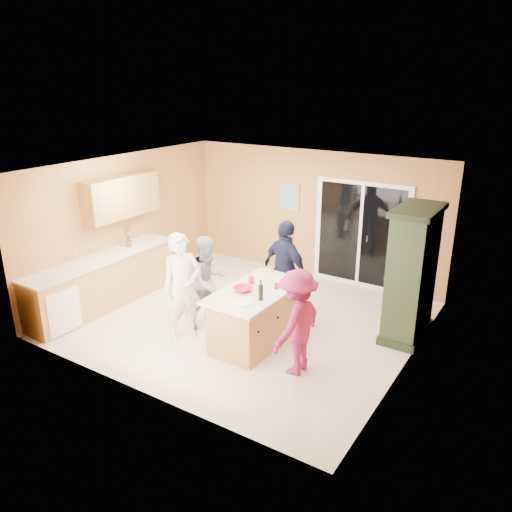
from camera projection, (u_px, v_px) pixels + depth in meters
The scene contains 22 objects.
floor at pixel (246, 319), 8.59m from camera, with size 5.50×5.50×0.00m, color white.
ceiling at pixel (244, 168), 7.72m from camera, with size 5.50×5.00×0.10m, color white.
wall_back at pixel (313, 214), 10.14m from camera, with size 5.50×0.10×2.60m, color #F0A862.
wall_front at pixel (133, 302), 6.17m from camera, with size 5.50×0.10×2.60m, color #F0A862.
wall_left at pixel (126, 223), 9.54m from camera, with size 0.10×5.00×2.60m, color #F0A862.
wall_right at pixel (414, 282), 6.76m from camera, with size 0.10×5.00×2.60m, color #F0A862.
left_cabinet_run at pixel (98, 284), 8.84m from camera, with size 0.65×3.05×1.24m.
upper_cabinets at pixel (121, 196), 9.10m from camera, with size 0.35×1.60×0.75m, color tan.
sliding_door at pixel (360, 235), 9.67m from camera, with size 1.90×0.07×2.10m.
framed_picture at pixel (289, 197), 10.30m from camera, with size 0.46×0.04×0.56m.
kitchen_island at pixel (256, 318), 7.70m from camera, with size 0.95×1.71×0.89m.
green_hutch at pixel (412, 276), 7.71m from camera, with size 0.61×1.15×2.12m.
woman_white at pixel (182, 287), 7.71m from camera, with size 0.63×0.41×1.73m, color silver.
woman_grey at pixel (209, 281), 8.19m from camera, with size 0.75×0.58×1.54m, color gray.
woman_navy at pixel (286, 271), 8.38m from camera, with size 1.01×0.42×1.73m, color #171C33.
woman_magenta at pixel (297, 322), 6.82m from camera, with size 0.98×0.56×1.52m, color #9C225B.
serving_bowl at pixel (243, 289), 7.49m from camera, with size 0.27×0.27×0.07m, color red.
tulip_vase at pixel (128, 237), 9.25m from camera, with size 0.21×0.14×0.40m, color #A7101B.
tumbler_near at pixel (276, 286), 7.56m from camera, with size 0.06×0.06×0.09m, color red.
tumbler_far at pixel (252, 280), 7.76m from camera, with size 0.08×0.08×0.12m, color red.
wine_bottle at pixel (261, 292), 7.16m from camera, with size 0.07×0.07×0.31m.
white_plate at pixel (242, 303), 7.07m from camera, with size 0.24×0.24×0.02m, color white.
Camera 1 is at (4.30, -6.43, 3.90)m, focal length 35.00 mm.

